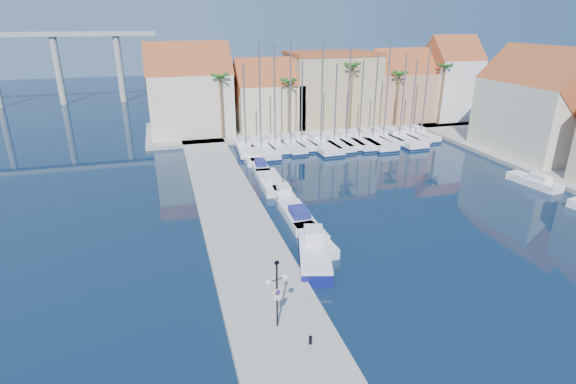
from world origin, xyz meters
The scene contains 40 objects.
ground centered at (0.00, 0.00, 0.00)m, with size 260.00×260.00×0.00m, color black.
quay_west centered at (-9.00, 13.50, 0.25)m, with size 6.00×77.00×0.50m, color gray.
shore_north centered at (10.00, 48.00, 0.25)m, with size 54.00×16.00×0.50m, color gray.
lamp_post centered at (-9.14, -1.77, 3.30)m, with size 1.41×0.69×4.27m.
bollard centered at (-7.80, -3.75, 0.74)m, with size 0.19×0.19×0.48m, color black.
fishing_boat centered at (-4.49, 5.26, 0.76)m, with size 3.82×6.85×2.28m.
motorboat_west_0 centered at (-3.51, 7.87, 0.51)m, with size 2.11×5.76×1.40m.
motorboat_west_1 centered at (-3.52, 12.67, 0.51)m, with size 2.20×6.58×1.40m.
motorboat_west_2 centered at (-3.27, 18.67, 0.51)m, with size 2.08×5.55×1.40m.
motorboat_west_3 centered at (-3.68, 22.08, 0.51)m, with size 2.62×7.50×1.40m.
motorboat_west_4 centered at (-3.67, 27.62, 0.51)m, with size 2.01×5.42×1.40m.
motorboat_west_5 centered at (-3.69, 32.50, 0.51)m, with size 2.45×7.31×1.40m.
motorboat_west_6 centered at (-3.53, 37.35, 0.51)m, with size 2.74×7.07×1.40m.
motorboat_east_1 centered at (24.01, 14.37, 0.51)m, with size 2.78×6.07×1.40m.
sailboat_0 centered at (-3.83, 35.98, 0.59)m, with size 2.95×9.07×11.68m.
sailboat_1 centered at (-1.93, 35.53, 0.59)m, with size 3.36×10.91×14.22m.
sailboat_2 centered at (0.39, 36.68, 0.64)m, with size 2.34×8.64×14.02m.
sailboat_3 centered at (2.35, 36.03, 0.64)m, with size 3.01×8.85×14.28m.
sailboat_4 centered at (4.23, 36.83, 0.60)m, with size 2.85×8.57×11.72m.
sailboat_5 centered at (6.65, 35.71, 0.58)m, with size 3.36×11.68×14.11m.
sailboat_6 centered at (8.68, 35.67, 0.57)m, with size 3.32×10.08×11.44m.
sailboat_7 centered at (10.79, 36.11, 0.60)m, with size 2.72×9.69×13.41m.
sailboat_8 centered at (12.68, 35.97, 0.57)m, with size 2.91×10.66×11.79m.
sailboat_9 centered at (14.53, 35.55, 0.57)m, with size 3.34×11.61×12.69m.
sailboat_10 centered at (16.67, 36.19, 0.65)m, with size 3.08×8.99×14.95m.
sailboat_11 centered at (18.90, 35.73, 0.56)m, with size 3.74×12.01×12.46m.
sailboat_12 centered at (21.18, 36.42, 0.59)m, with size 2.56×8.95×11.55m.
sailboat_13 centered at (23.10, 36.44, 0.65)m, with size 2.50×8.24×13.65m.
building_0 centered at (-10.00, 47.00, 6.52)m, with size 12.30×9.00×13.50m.
building_1 centered at (2.00, 47.00, 5.30)m, with size 10.30×8.00×11.00m.
building_2 centered at (13.00, 48.00, 6.26)m, with size 14.20×10.20×11.50m.
building_3 centered at (25.00, 47.00, 5.86)m, with size 10.30×8.00×12.00m.
building_4 centered at (34.00, 46.00, 6.97)m, with size 8.30×8.00×14.00m.
building_6 centered at (32.00, 24.00, 6.52)m, with size 9.00×14.30×13.50m.
palm_0 centered at (-6.00, 42.00, 9.08)m, with size 2.60×2.60×10.15m.
palm_1 centered at (4.00, 42.00, 8.14)m, with size 2.60×2.60×9.15m.
palm_2 centered at (14.00, 42.00, 10.02)m, with size 2.60×2.60×11.15m.
palm_3 centered at (22.00, 42.00, 8.61)m, with size 2.60×2.60×9.65m.
palm_4 centered at (30.00, 42.00, 9.55)m, with size 2.60×2.60×10.65m.
viaduct centered at (-39.07, 82.00, 10.25)m, with size 48.00×2.20×14.45m.
Camera 1 is at (-14.37, -22.47, 17.11)m, focal length 28.00 mm.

